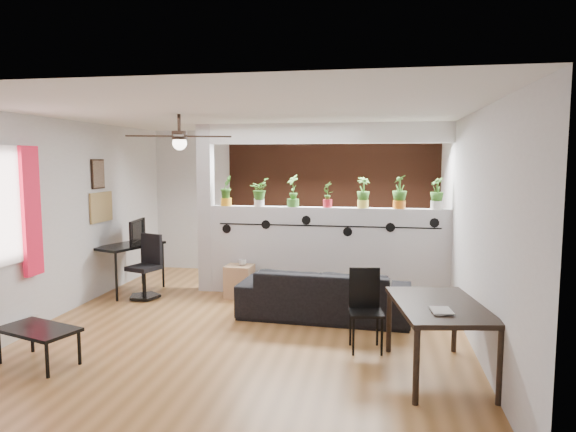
# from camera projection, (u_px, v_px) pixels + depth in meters

# --- Properties ---
(room_shell) EXTENTS (6.30, 7.10, 2.90)m
(room_shell) POSITION_uv_depth(u_px,v_px,m) (251.00, 221.00, 6.37)
(room_shell) COLOR #8F5E2E
(room_shell) RESTS_ON ground
(partition_wall) EXTENTS (3.60, 0.18, 1.35)m
(partition_wall) POSITION_uv_depth(u_px,v_px,m) (327.00, 252.00, 7.77)
(partition_wall) COLOR #BCBCC1
(partition_wall) RESTS_ON ground
(ceiling_header) EXTENTS (3.60, 0.18, 0.30)m
(ceiling_header) POSITION_uv_depth(u_px,v_px,m) (328.00, 133.00, 7.58)
(ceiling_header) COLOR white
(ceiling_header) RESTS_ON room_shell
(pier_column) EXTENTS (0.22, 0.20, 2.60)m
(pier_column) POSITION_uv_depth(u_px,v_px,m) (206.00, 209.00, 8.03)
(pier_column) COLOR #BCBCC1
(pier_column) RESTS_ON ground
(brick_panel) EXTENTS (3.90, 0.05, 2.60)m
(brick_panel) POSITION_uv_depth(u_px,v_px,m) (336.00, 203.00, 9.14)
(brick_panel) COLOR brown
(brick_panel) RESTS_ON ground
(vine_decal) EXTENTS (3.31, 0.01, 0.30)m
(vine_decal) POSITION_uv_depth(u_px,v_px,m) (327.00, 226.00, 7.63)
(vine_decal) COLOR black
(vine_decal) RESTS_ON partition_wall
(baseboard_heater) EXTENTS (0.08, 1.00, 0.18)m
(baseboard_heater) POSITION_uv_depth(u_px,v_px,m) (7.00, 336.00, 5.77)
(baseboard_heater) COLOR beige
(baseboard_heater) RESTS_ON ground
(corkboard) EXTENTS (0.03, 0.60, 0.45)m
(corkboard) POSITION_uv_depth(u_px,v_px,m) (101.00, 207.00, 7.74)
(corkboard) COLOR olive
(corkboard) RESTS_ON room_shell
(framed_art) EXTENTS (0.03, 0.34, 0.44)m
(framed_art) POSITION_uv_depth(u_px,v_px,m) (98.00, 174.00, 7.64)
(framed_art) COLOR #8C7259
(framed_art) RESTS_ON room_shell
(ceiling_fan) EXTENTS (1.19, 1.19, 0.43)m
(ceiling_fan) POSITION_uv_depth(u_px,v_px,m) (179.00, 138.00, 6.11)
(ceiling_fan) COLOR black
(ceiling_fan) RESTS_ON room_shell
(potted_plant_0) EXTENTS (0.20, 0.25, 0.47)m
(potted_plant_0) POSITION_uv_depth(u_px,v_px,m) (226.00, 190.00, 7.95)
(potted_plant_0) COLOR orange
(potted_plant_0) RESTS_ON partition_wall
(potted_plant_1) EXTENTS (0.20, 0.24, 0.43)m
(potted_plant_1) POSITION_uv_depth(u_px,v_px,m) (259.00, 191.00, 7.86)
(potted_plant_1) COLOR silver
(potted_plant_1) RESTS_ON partition_wall
(potted_plant_2) EXTENTS (0.33, 0.33, 0.49)m
(potted_plant_2) POSITION_uv_depth(u_px,v_px,m) (293.00, 190.00, 7.76)
(potted_plant_2) COLOR #3E802E
(potted_plant_2) RESTS_ON partition_wall
(potted_plant_3) EXTENTS (0.23, 0.25, 0.39)m
(potted_plant_3) POSITION_uv_depth(u_px,v_px,m) (328.00, 194.00, 7.68)
(potted_plant_3) COLOR red
(potted_plant_3) RESTS_ON partition_wall
(potted_plant_4) EXTENTS (0.30, 0.29, 0.46)m
(potted_plant_4) POSITION_uv_depth(u_px,v_px,m) (363.00, 192.00, 7.58)
(potted_plant_4) COLOR #ECDC53
(potted_plant_4) RESTS_ON partition_wall
(potted_plant_5) EXTENTS (0.26, 0.30, 0.49)m
(potted_plant_5) POSITION_uv_depth(u_px,v_px,m) (400.00, 191.00, 7.49)
(potted_plant_5) COLOR orange
(potted_plant_5) RESTS_ON partition_wall
(potted_plant_6) EXTENTS (0.28, 0.30, 0.46)m
(potted_plant_6) POSITION_uv_depth(u_px,v_px,m) (437.00, 192.00, 7.40)
(potted_plant_6) COLOR silver
(potted_plant_6) RESTS_ON partition_wall
(sofa) EXTENTS (2.15, 0.94, 0.62)m
(sofa) POSITION_uv_depth(u_px,v_px,m) (325.00, 294.00, 6.72)
(sofa) COLOR black
(sofa) RESTS_ON ground
(cube_shelf) EXTENTS (0.41, 0.37, 0.48)m
(cube_shelf) POSITION_uv_depth(u_px,v_px,m) (239.00, 281.00, 7.71)
(cube_shelf) COLOR tan
(cube_shelf) RESTS_ON ground
(cup) EXTENTS (0.13, 0.13, 0.09)m
(cup) POSITION_uv_depth(u_px,v_px,m) (242.00, 263.00, 7.67)
(cup) COLOR gray
(cup) RESTS_ON cube_shelf
(computer_desk) EXTENTS (0.87, 1.17, 0.76)m
(computer_desk) POSITION_uv_depth(u_px,v_px,m) (129.00, 249.00, 7.97)
(computer_desk) COLOR black
(computer_desk) RESTS_ON ground
(monitor) EXTENTS (0.36, 0.10, 0.20)m
(monitor) POSITION_uv_depth(u_px,v_px,m) (134.00, 236.00, 8.09)
(monitor) COLOR black
(monitor) RESTS_ON computer_desk
(office_chair) EXTENTS (0.50, 0.50, 0.94)m
(office_chair) POSITION_uv_depth(u_px,v_px,m) (147.00, 271.00, 7.65)
(office_chair) COLOR black
(office_chair) RESTS_ON ground
(dining_table) EXTENTS (0.99, 1.40, 0.71)m
(dining_table) POSITION_uv_depth(u_px,v_px,m) (439.00, 311.00, 4.87)
(dining_table) COLOR black
(dining_table) RESTS_ON ground
(book) EXTENTS (0.21, 0.26, 0.02)m
(book) POSITION_uv_depth(u_px,v_px,m) (431.00, 311.00, 4.59)
(book) COLOR gray
(book) RESTS_ON dining_table
(folding_chair) EXTENTS (0.41, 0.41, 0.88)m
(folding_chair) POSITION_uv_depth(u_px,v_px,m) (365.00, 302.00, 5.60)
(folding_chair) COLOR black
(folding_chair) RESTS_ON ground
(coffee_table) EXTENTS (0.91, 0.67, 0.38)m
(coffee_table) POSITION_uv_depth(u_px,v_px,m) (38.00, 332.00, 5.16)
(coffee_table) COLOR black
(coffee_table) RESTS_ON ground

